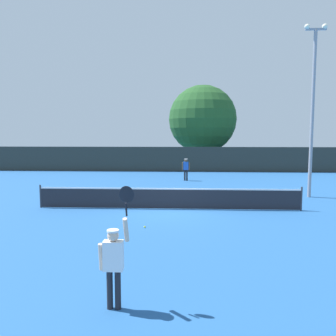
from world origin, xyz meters
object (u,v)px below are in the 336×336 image
object	(u,v)px
player_serving	(114,257)
large_tree	(203,119)
player_receiving	(186,167)
parked_car_mid	(238,159)
parked_car_near	(199,158)
light_pole	(313,102)
tennis_ball	(145,227)
parked_car_far	(275,158)

from	to	relation	value
player_serving	large_tree	bearing A→B (deg)	83.97
player_receiving	parked_car_mid	size ratio (longest dim) A/B	0.37
large_tree	player_receiving	bearing A→B (deg)	-99.01
parked_car_near	player_receiving	bearing A→B (deg)	-93.30
light_pole	parked_car_mid	xyz separation A→B (m)	(-1.02, 18.52, -4.36)
player_serving	parked_car_near	xyz separation A→B (m)	(2.88, 31.96, -0.27)
light_pole	parked_car_mid	bearing A→B (deg)	93.14
large_tree	parked_car_mid	world-z (taller)	large_tree
light_pole	player_receiving	bearing A→B (deg)	137.05
player_receiving	large_tree	distance (m)	11.64
player_serving	player_receiving	distance (m)	18.70
player_serving	large_tree	xyz separation A→B (m)	(3.11, 29.47, 3.89)
player_receiving	tennis_ball	xyz separation A→B (m)	(-1.51, -12.84, -0.95)
tennis_ball	parked_car_mid	bearing A→B (deg)	73.98
large_tree	parked_car_far	size ratio (longest dim) A/B	1.96
light_pole	large_tree	size ratio (longest dim) A/B	1.08
player_receiving	tennis_ball	world-z (taller)	player_receiving
player_serving	light_pole	xyz separation A→B (m)	(8.12, 12.40, 4.09)
player_receiving	parked_car_mid	world-z (taller)	parked_car_mid
large_tree	parked_car_near	world-z (taller)	large_tree
player_receiving	light_pole	xyz separation A→B (m)	(6.72, -6.25, 4.16)
player_serving	parked_car_mid	size ratio (longest dim) A/B	0.56
player_receiving	parked_car_far	world-z (taller)	parked_car_far
tennis_ball	light_pole	distance (m)	11.71
player_serving	large_tree	world-z (taller)	large_tree
player_serving	parked_car_near	distance (m)	32.09
light_pole	parked_car_far	size ratio (longest dim) A/B	2.11
tennis_ball	parked_car_near	world-z (taller)	parked_car_near
player_serving	parked_car_near	bearing A→B (deg)	84.85
player_receiving	light_pole	bearing A→B (deg)	137.05
parked_car_far	light_pole	bearing A→B (deg)	-95.10
large_tree	tennis_ball	bearing A→B (deg)	-97.76
player_receiving	parked_car_far	distance (m)	15.99
parked_car_near	parked_car_mid	bearing A→B (deg)	-10.79
player_receiving	large_tree	xyz separation A→B (m)	(1.71, 10.81, 3.96)
large_tree	parked_car_far	bearing A→B (deg)	13.20
large_tree	parked_car_mid	distance (m)	5.95
large_tree	parked_car_mid	xyz separation A→B (m)	(3.99, 1.45, -4.16)
light_pole	parked_car_far	bearing A→B (deg)	81.01
parked_car_near	parked_car_far	bearing A→B (deg)	-1.23
parked_car_far	parked_car_near	bearing A→B (deg)	179.62
player_serving	parked_car_far	world-z (taller)	player_serving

